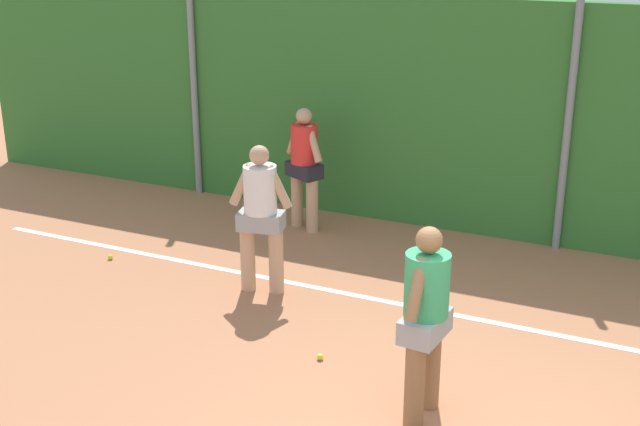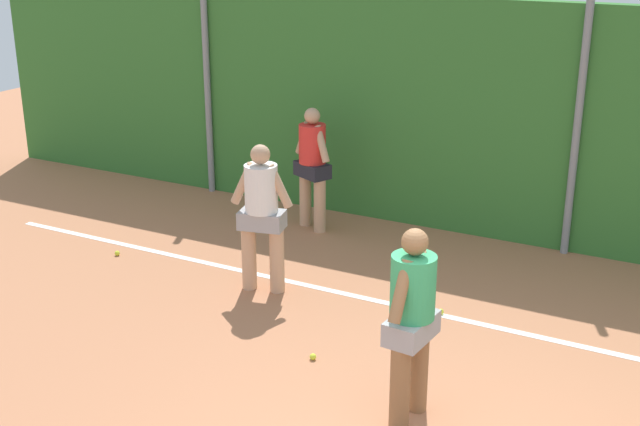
{
  "view_description": "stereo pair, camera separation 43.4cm",
  "coord_description": "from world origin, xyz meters",
  "px_view_note": "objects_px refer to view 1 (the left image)",
  "views": [
    {
      "loc": [
        1.5,
        -5.39,
        4.18
      ],
      "look_at": [
        -2.22,
        2.58,
        1.04
      ],
      "focal_mm": 46.68,
      "sensor_mm": 36.0,
      "label": 1
    },
    {
      "loc": [
        1.89,
        -5.2,
        4.18
      ],
      "look_at": [
        -2.22,
        2.58,
        1.04
      ],
      "focal_mm": 46.68,
      "sensor_mm": 36.0,
      "label": 2
    }
  ],
  "objects_px": {
    "player_midcourt": "(261,211)",
    "tennis_ball_8": "(110,257)",
    "player_backcourt_far": "(304,162)",
    "tennis_ball_3": "(320,357)",
    "tennis_ball_4": "(442,309)",
    "player_foreground_near": "(426,313)"
  },
  "relations": [
    {
      "from": "player_foreground_near",
      "to": "player_midcourt",
      "type": "xyz_separation_m",
      "value": [
        -2.53,
        1.7,
        -0.01
      ]
    },
    {
      "from": "tennis_ball_3",
      "to": "tennis_ball_4",
      "type": "xyz_separation_m",
      "value": [
        0.78,
        1.55,
        0.0
      ]
    },
    {
      "from": "player_foreground_near",
      "to": "tennis_ball_8",
      "type": "bearing_deg",
      "value": 75.61
    },
    {
      "from": "player_midcourt",
      "to": "tennis_ball_8",
      "type": "distance_m",
      "value": 2.44
    },
    {
      "from": "player_midcourt",
      "to": "tennis_ball_3",
      "type": "relative_size",
      "value": 26.92
    },
    {
      "from": "player_backcourt_far",
      "to": "tennis_ball_3",
      "type": "bearing_deg",
      "value": 143.23
    },
    {
      "from": "player_backcourt_far",
      "to": "tennis_ball_8",
      "type": "height_order",
      "value": "player_backcourt_far"
    },
    {
      "from": "tennis_ball_3",
      "to": "tennis_ball_8",
      "type": "relative_size",
      "value": 1.0
    },
    {
      "from": "player_midcourt",
      "to": "player_backcourt_far",
      "type": "height_order",
      "value": "player_midcourt"
    },
    {
      "from": "player_foreground_near",
      "to": "tennis_ball_3",
      "type": "bearing_deg",
      "value": 72.65
    },
    {
      "from": "player_midcourt",
      "to": "tennis_ball_8",
      "type": "bearing_deg",
      "value": 167.32
    },
    {
      "from": "tennis_ball_3",
      "to": "player_midcourt",
      "type": "bearing_deg",
      "value": 137.69
    },
    {
      "from": "tennis_ball_3",
      "to": "tennis_ball_8",
      "type": "distance_m",
      "value": 3.74
    },
    {
      "from": "player_foreground_near",
      "to": "player_midcourt",
      "type": "distance_m",
      "value": 3.05
    },
    {
      "from": "player_midcourt",
      "to": "tennis_ball_3",
      "type": "bearing_deg",
      "value": -55.01
    },
    {
      "from": "tennis_ball_3",
      "to": "tennis_ball_4",
      "type": "bearing_deg",
      "value": 63.26
    },
    {
      "from": "player_foreground_near",
      "to": "player_midcourt",
      "type": "bearing_deg",
      "value": 61.35
    },
    {
      "from": "player_midcourt",
      "to": "tennis_ball_8",
      "type": "xyz_separation_m",
      "value": [
        -2.24,
        -0.0,
        -0.97
      ]
    },
    {
      "from": "tennis_ball_3",
      "to": "tennis_ball_4",
      "type": "distance_m",
      "value": 1.74
    },
    {
      "from": "player_midcourt",
      "to": "tennis_ball_4",
      "type": "bearing_deg",
      "value": -2.82
    },
    {
      "from": "player_foreground_near",
      "to": "tennis_ball_3",
      "type": "relative_size",
      "value": 27.1
    },
    {
      "from": "tennis_ball_4",
      "to": "tennis_ball_8",
      "type": "height_order",
      "value": "same"
    }
  ]
}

